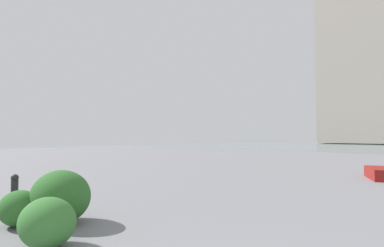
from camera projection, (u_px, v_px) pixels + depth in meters
name	position (u px, v px, depth m)	size (l,w,h in m)	color
building_slab	(373.00, 38.00, 57.39)	(17.35, 12.29, 39.12)	#B2A899
bollard_near	(14.00, 195.00, 5.48)	(0.13, 0.13, 0.78)	#232328
shrub_low	(47.00, 223.00, 4.02)	(0.78, 0.70, 0.66)	#387533
shrub_round	(19.00, 208.00, 4.98)	(0.68, 0.61, 0.58)	#2D6628
shrub_wide	(61.00, 197.00, 5.15)	(1.04, 0.94, 0.89)	#2D6628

